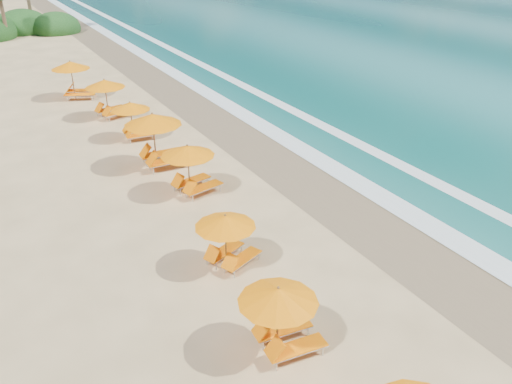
# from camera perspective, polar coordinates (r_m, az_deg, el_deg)

# --- Properties ---
(ground) EXTENTS (160.00, 160.00, 0.00)m
(ground) POSITION_cam_1_polar(r_m,az_deg,el_deg) (20.35, -0.00, -3.02)
(ground) COLOR #D5B67D
(ground) RESTS_ON ground
(wet_sand) EXTENTS (4.00, 160.00, 0.01)m
(wet_sand) POSITION_cam_1_polar(r_m,az_deg,el_deg) (22.33, 9.00, -0.48)
(wet_sand) COLOR olive
(wet_sand) RESTS_ON ground
(surf_foam) EXTENTS (4.00, 160.00, 0.01)m
(surf_foam) POSITION_cam_1_polar(r_m,az_deg,el_deg) (23.95, 14.14, 1.02)
(surf_foam) COLOR white
(surf_foam) RESTS_ON ground
(station_3) EXTENTS (2.42, 2.27, 2.12)m
(station_3) POSITION_cam_1_polar(r_m,az_deg,el_deg) (13.95, 2.98, -13.04)
(station_3) COLOR olive
(station_3) RESTS_ON ground
(station_4) EXTENTS (2.62, 2.59, 2.01)m
(station_4) POSITION_cam_1_polar(r_m,az_deg,el_deg) (17.18, -2.95, -4.79)
(station_4) COLOR olive
(station_4) RESTS_ON ground
(station_5) EXTENTS (2.75, 2.65, 2.25)m
(station_5) POSITION_cam_1_polar(r_m,az_deg,el_deg) (22.00, -6.93, 2.86)
(station_5) COLOR olive
(station_5) RESTS_ON ground
(station_6) EXTENTS (2.90, 2.68, 2.66)m
(station_6) POSITION_cam_1_polar(r_m,az_deg,el_deg) (24.74, -10.48, 5.94)
(station_6) COLOR olive
(station_6) RESTS_ON ground
(station_7) EXTENTS (2.32, 2.17, 2.07)m
(station_7) POSITION_cam_1_polar(r_m,az_deg,el_deg) (28.54, -12.98, 7.82)
(station_7) COLOR olive
(station_7) RESTS_ON ground
(station_8) EXTENTS (2.88, 2.78, 2.34)m
(station_8) POSITION_cam_1_polar(r_m,az_deg,el_deg) (32.28, -15.58, 10.00)
(station_8) COLOR olive
(station_8) RESTS_ON ground
(station_9) EXTENTS (3.23, 3.20, 2.47)m
(station_9) POSITION_cam_1_polar(r_m,az_deg,el_deg) (36.74, -18.93, 11.64)
(station_9) COLOR olive
(station_9) RESTS_ON ground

